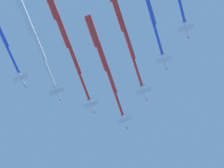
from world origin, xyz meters
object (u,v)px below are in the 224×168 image
jet_port_mid (26,17)px  jet_lead (102,55)px  jet_port_inner (62,29)px  jet_starboard_inner (118,12)px

jet_port_mid → jet_lead: bearing=81.0°
jet_lead → jet_port_inner: (-1.56, -23.80, 2.88)m
jet_starboard_inner → jet_port_mid: jet_port_mid is taller
jet_port_inner → jet_starboard_inner: jet_port_inner is taller
jet_port_inner → jet_port_mid: (-5.13, -18.33, -0.56)m
jet_starboard_inner → jet_lead: bearing=163.2°
jet_port_mid → jet_port_inner: bearing=74.4°
jet_lead → jet_port_inner: bearing=-93.7°
jet_port_inner → jet_starboard_inner: (24.47, 16.87, -1.79)m
jet_lead → jet_port_inner: jet_port_inner is taller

